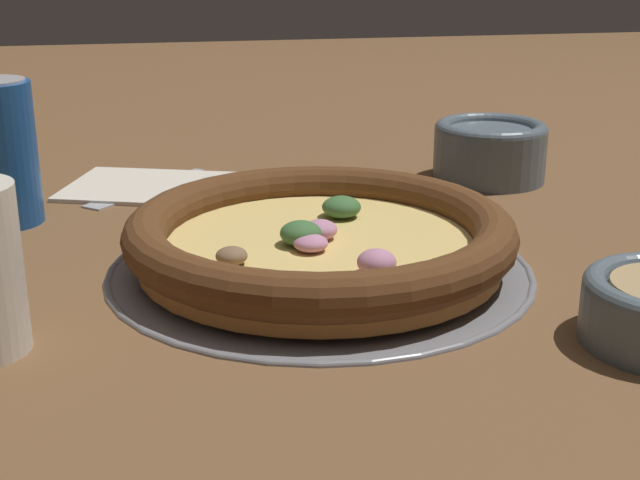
# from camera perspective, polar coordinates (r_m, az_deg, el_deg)

# --- Properties ---
(ground_plane) EXTENTS (3.00, 3.00, 0.00)m
(ground_plane) POSITION_cam_1_polar(r_m,az_deg,el_deg) (0.67, 0.00, -1.95)
(ground_plane) COLOR brown
(pizza_tray) EXTENTS (0.32, 0.32, 0.01)m
(pizza_tray) POSITION_cam_1_polar(r_m,az_deg,el_deg) (0.66, 0.00, -1.73)
(pizza_tray) COLOR gray
(pizza_tray) RESTS_ON ground_plane
(pizza) EXTENTS (0.29, 0.29, 0.04)m
(pizza) POSITION_cam_1_polar(r_m,az_deg,el_deg) (0.66, 0.00, 0.18)
(pizza) COLOR #A86B33
(pizza) RESTS_ON pizza_tray
(bowl_far) EXTENTS (0.11, 0.11, 0.06)m
(bowl_far) POSITION_cam_1_polar(r_m,az_deg,el_deg) (0.92, 10.82, 5.75)
(bowl_far) COLOR slate
(bowl_far) RESTS_ON ground_plane
(napkin) EXTENTS (0.20, 0.17, 0.01)m
(napkin) POSITION_cam_1_polar(r_m,az_deg,el_deg) (0.89, -10.61, 3.49)
(napkin) COLOR beige
(napkin) RESTS_ON ground_plane
(fork) EXTENTS (0.12, 0.13, 0.00)m
(fork) POSITION_cam_1_polar(r_m,az_deg,el_deg) (0.89, -11.35, 3.19)
(fork) COLOR #B7B7BC
(fork) RESTS_ON ground_plane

